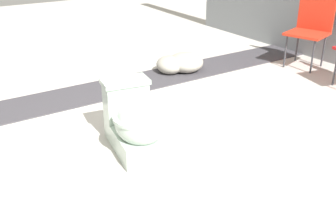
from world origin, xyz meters
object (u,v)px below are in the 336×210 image
Objects in this scene: boulder_near at (170,65)px; boulder_far at (186,62)px; folding_chair_left at (311,25)px; toilet at (135,123)px.

boulder_far is (0.06, 0.19, 0.01)m from boulder_near.
boulder_far is at bearing -39.98° from folding_chair_left.
folding_chair_left reaches higher than boulder_far.
boulder_near is at bearing -39.33° from folding_chair_left.
boulder_far is (-1.29, 1.39, -0.10)m from toilet.
boulder_near is at bearing -107.75° from boulder_far.
toilet is 0.82× the size of folding_chair_left.
boulder_far is (-0.62, -1.43, -0.40)m from folding_chair_left.
folding_chair_left is at bearing 112.79° from toilet.
toilet is 1.61× the size of boulder_far.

